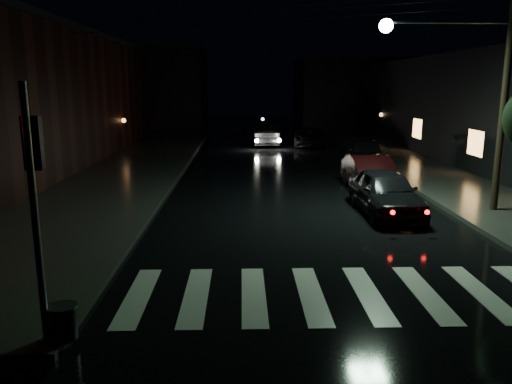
{
  "coord_description": "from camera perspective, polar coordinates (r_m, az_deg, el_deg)",
  "views": [
    {
      "loc": [
        0.98,
        -9.2,
        4.29
      ],
      "look_at": [
        1.33,
        3.3,
        1.6
      ],
      "focal_mm": 35.0,
      "sensor_mm": 36.0,
      "label": 1
    }
  ],
  "objects": [
    {
      "name": "ground",
      "position": [
        10.2,
        -7.13,
        -12.83
      ],
      "size": [
        120.0,
        120.0,
        0.0
      ],
      "primitive_type": "plane",
      "color": "black",
      "rests_on": "ground"
    },
    {
      "name": "sidewalk_left",
      "position": [
        24.33,
        -15.8,
        1.71
      ],
      "size": [
        6.0,
        44.0,
        0.15
      ],
      "primitive_type": "cube",
      "color": "#282826",
      "rests_on": "ground"
    },
    {
      "name": "sidewalk_right",
      "position": [
        25.25,
        19.38,
        1.85
      ],
      "size": [
        4.0,
        44.0,
        0.15
      ],
      "primitive_type": "cube",
      "color": "#282826",
      "rests_on": "ground"
    },
    {
      "name": "building_far_left",
      "position": [
        55.3,
        -13.32,
        11.53
      ],
      "size": [
        14.0,
        10.0,
        8.0
      ],
      "primitive_type": "cube",
      "color": "black",
      "rests_on": "ground"
    },
    {
      "name": "building_far_right",
      "position": [
        55.75,
        12.14,
        11.08
      ],
      "size": [
        14.0,
        10.0,
        7.0
      ],
      "primitive_type": "cube",
      "color": "black",
      "rests_on": "ground"
    },
    {
      "name": "crosswalk",
      "position": [
        10.8,
        9.52,
        -11.41
      ],
      "size": [
        9.0,
        3.0,
        0.01
      ],
      "primitive_type": "cube",
      "color": "beige",
      "rests_on": "ground"
    },
    {
      "name": "signal_pole_corner",
      "position": [
        8.79,
        -22.49,
        -7.05
      ],
      "size": [
        0.68,
        0.61,
        4.2
      ],
      "color": "slate",
      "rests_on": "ground"
    },
    {
      "name": "utility_pole",
      "position": [
        18.01,
        24.84,
        12.04
      ],
      "size": [
        4.92,
        0.44,
        8.0
      ],
      "color": "black",
      "rests_on": "ground"
    },
    {
      "name": "parked_car_a",
      "position": [
        17.36,
        14.57,
        0.0
      ],
      "size": [
        1.87,
        4.48,
        1.51
      ],
      "primitive_type": "imported",
      "rotation": [
        0.0,
        0.0,
        0.02
      ],
      "color": "black",
      "rests_on": "ground"
    },
    {
      "name": "parked_car_b",
      "position": [
        20.8,
        12.97,
        1.99
      ],
      "size": [
        1.59,
        4.47,
        1.47
      ],
      "primitive_type": "imported",
      "rotation": [
        0.0,
        0.0,
        0.01
      ],
      "color": "black",
      "rests_on": "ground"
    },
    {
      "name": "parked_car_c",
      "position": [
        27.41,
        12.42,
        4.3
      ],
      "size": [
        2.51,
        4.91,
        1.36
      ],
      "primitive_type": "imported",
      "rotation": [
        0.0,
        0.0,
        -0.13
      ],
      "color": "black",
      "rests_on": "ground"
    },
    {
      "name": "parked_car_d",
      "position": [
        35.89,
        6.17,
        6.28
      ],
      "size": [
        2.73,
        4.97,
        1.32
      ],
      "primitive_type": "imported",
      "rotation": [
        0.0,
        0.0,
        -0.12
      ],
      "color": "black",
      "rests_on": "ground"
    },
    {
      "name": "oncoming_car",
      "position": [
        36.25,
        0.94,
        6.65
      ],
      "size": [
        1.95,
        5.02,
        1.63
      ],
      "primitive_type": "imported",
      "rotation": [
        0.0,
        0.0,
        3.19
      ],
      "color": "black",
      "rests_on": "ground"
    }
  ]
}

